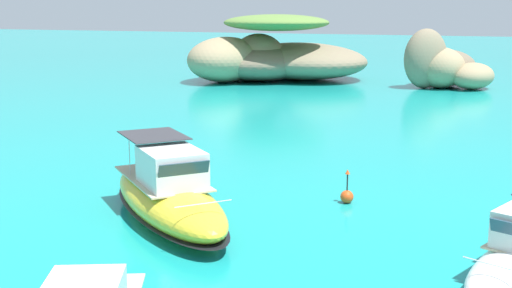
# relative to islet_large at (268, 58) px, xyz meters

# --- Properties ---
(islet_large) EXTENTS (23.71, 22.54, 7.53)m
(islet_large) POSITION_rel_islet_large_xyz_m (0.00, 0.00, 0.00)
(islet_large) COLOR #9E8966
(islet_large) RESTS_ON ground
(islet_small) EXTENTS (10.21, 9.76, 6.15)m
(islet_small) POSITION_rel_islet_large_xyz_m (19.77, -0.32, -0.33)
(islet_small) COLOR #9E8966
(islet_small) RESTS_ON ground
(motorboat_yellow) EXTENTS (9.41, 8.89, 3.12)m
(motorboat_yellow) POSITION_rel_islet_large_xyz_m (15.37, -50.01, -1.50)
(motorboat_yellow) COLOR yellow
(motorboat_yellow) RESTS_ON ground
(channel_buoy) EXTENTS (0.56, 0.56, 1.48)m
(channel_buoy) POSITION_rel_islet_large_xyz_m (21.20, -45.06, -2.16)
(channel_buoy) COLOR #E54C19
(channel_buoy) RESTS_ON ground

